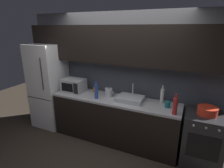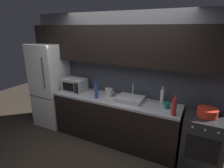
{
  "view_description": "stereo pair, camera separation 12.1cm",
  "coord_description": "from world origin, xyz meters",
  "views": [
    {
      "loc": [
        1.3,
        -2.03,
        2.2
      ],
      "look_at": [
        -0.04,
        0.9,
        1.19
      ],
      "focal_mm": 28.83,
      "sensor_mm": 36.0,
      "label": 1
    },
    {
      "loc": [
        1.41,
        -1.98,
        2.2
      ],
      "look_at": [
        -0.04,
        0.9,
        1.19
      ],
      "focal_mm": 28.83,
      "sensor_mm": 36.0,
      "label": 2
    }
  ],
  "objects": [
    {
      "name": "cooking_pot",
      "position": [
        1.59,
        0.9,
        0.96
      ],
      "size": [
        0.3,
        0.3,
        0.13
      ],
      "color": "red",
      "rests_on": "oven_range"
    },
    {
      "name": "oven_range",
      "position": [
        1.58,
        0.9,
        0.45
      ],
      "size": [
        0.6,
        0.62,
        0.9
      ],
      "color": "#232326",
      "rests_on": "ground"
    },
    {
      "name": "sink_basin",
      "position": [
        0.32,
        0.93,
        0.94
      ],
      "size": [
        0.48,
        0.38,
        0.3
      ],
      "color": "#ADAFB5",
      "rests_on": "counter_run"
    },
    {
      "name": "wine_bottle_blue",
      "position": [
        -0.31,
        0.77,
        1.04
      ],
      "size": [
        0.07,
        0.07,
        0.34
      ],
      "color": "#234299",
      "rests_on": "counter_run"
    },
    {
      "name": "ground_plane",
      "position": [
        0.0,
        0.0,
        0.0
      ],
      "size": [
        10.0,
        10.0,
        0.0
      ],
      "primitive_type": "plane",
      "color": "#2D261E"
    },
    {
      "name": "mug_teal",
      "position": [
        0.99,
        0.91,
        0.95
      ],
      "size": [
        0.09,
        0.09,
        0.11
      ],
      "primitive_type": "cylinder",
      "color": "#19666B",
      "rests_on": "counter_run"
    },
    {
      "name": "microwave",
      "position": [
        -0.94,
        0.92,
        1.04
      ],
      "size": [
        0.46,
        0.35,
        0.27
      ],
      "color": "#A8AAAF",
      "rests_on": "counter_run"
    },
    {
      "name": "mug_orange",
      "position": [
        -0.52,
        1.07,
        0.95
      ],
      "size": [
        0.08,
        0.08,
        0.09
      ],
      "primitive_type": "cylinder",
      "color": "orange",
      "rests_on": "counter_run"
    },
    {
      "name": "wine_bottle_white",
      "position": [
        0.86,
        1.08,
        1.03
      ],
      "size": [
        0.06,
        0.06,
        0.33
      ],
      "color": "silver",
      "rests_on": "counter_run"
    },
    {
      "name": "wine_bottle_red",
      "position": [
        1.13,
        0.7,
        1.04
      ],
      "size": [
        0.07,
        0.07,
        0.34
      ],
      "color": "#A82323",
      "rests_on": "counter_run"
    },
    {
      "name": "counter_run",
      "position": [
        0.0,
        0.9,
        0.45
      ],
      "size": [
        2.49,
        0.6,
        0.9
      ],
      "color": "black",
      "rests_on": "ground"
    },
    {
      "name": "refrigerator",
      "position": [
        -1.62,
        0.9,
        0.94
      ],
      "size": [
        0.68,
        0.69,
        1.87
      ],
      "color": "white",
      "rests_on": "ground"
    },
    {
      "name": "kettle",
      "position": [
        -0.15,
        0.97,
        0.98
      ],
      "size": [
        0.18,
        0.15,
        0.19
      ],
      "color": "#B7BABF",
      "rests_on": "counter_run"
    },
    {
      "name": "back_wall",
      "position": [
        0.0,
        1.2,
        1.55
      ],
      "size": [
        4.23,
        0.44,
        2.5
      ],
      "color": "slate",
      "rests_on": "ground"
    }
  ]
}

